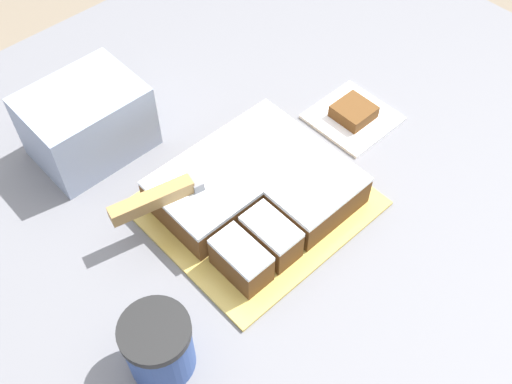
{
  "coord_description": "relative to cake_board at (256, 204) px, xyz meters",
  "views": [
    {
      "loc": [
        -0.4,
        -0.46,
        1.63
      ],
      "look_at": [
        -0.02,
        -0.06,
        0.93
      ],
      "focal_mm": 42.0,
      "sensor_mm": 36.0,
      "label": 1
    }
  ],
  "objects": [
    {
      "name": "knife",
      "position": [
        -0.11,
        0.06,
        0.07
      ],
      "size": [
        0.29,
        0.09,
        0.02
      ],
      "rotation": [
        0.0,
        0.0,
        -0.23
      ],
      "color": "silver",
      "rests_on": "cake"
    },
    {
      "name": "cake_board",
      "position": [
        0.0,
        0.0,
        0.0
      ],
      "size": [
        0.31,
        0.28,
        0.01
      ],
      "color": "gold",
      "rests_on": "countertop"
    },
    {
      "name": "cake",
      "position": [
        0.0,
        0.0,
        0.03
      ],
      "size": [
        0.26,
        0.23,
        0.06
      ],
      "color": "brown",
      "rests_on": "cake_board"
    },
    {
      "name": "paper_napkin",
      "position": [
        0.25,
        0.02,
        0.0
      ],
      "size": [
        0.13,
        0.13,
        0.01
      ],
      "color": "white",
      "rests_on": "countertop"
    },
    {
      "name": "countertop",
      "position": [
        0.02,
        0.06,
        -0.45
      ],
      "size": [
        1.4,
        1.1,
        0.89
      ],
      "color": "slate",
      "rests_on": "ground_plane"
    },
    {
      "name": "coffee_cup",
      "position": [
        -0.26,
        -0.1,
        0.05
      ],
      "size": [
        0.09,
        0.09,
        0.1
      ],
      "color": "#334C8C",
      "rests_on": "countertop"
    },
    {
      "name": "brownie",
      "position": [
        0.25,
        0.02,
        0.01
      ],
      "size": [
        0.06,
        0.06,
        0.02
      ],
      "color": "brown",
      "rests_on": "paper_napkin"
    },
    {
      "name": "storage_box",
      "position": [
        -0.11,
        0.27,
        0.06
      ],
      "size": [
        0.18,
        0.14,
        0.12
      ],
      "color": "#8C99B2",
      "rests_on": "countertop"
    },
    {
      "name": "ground_plane",
      "position": [
        0.02,
        0.06,
        -0.89
      ],
      "size": [
        8.0,
        8.0,
        0.0
      ],
      "primitive_type": "plane",
      "color": "#7F705B"
    }
  ]
}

